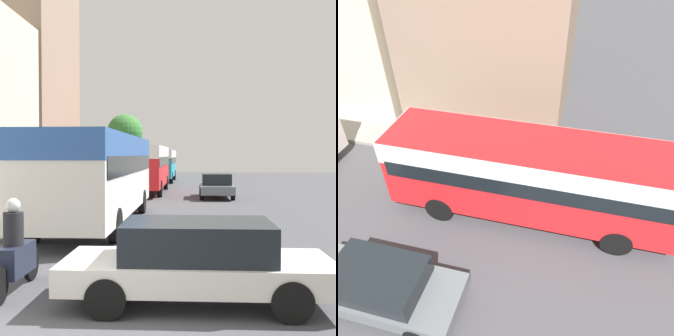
# 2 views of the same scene
# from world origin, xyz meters

# --- Properties ---
(building_midblock) EXTENTS (6.97, 7.62, 8.58)m
(building_midblock) POSITION_xyz_m (-9.69, 12.72, 4.29)
(building_midblock) COLOR beige
(building_midblock) RESTS_ON ground_plane
(bus_following) EXTENTS (2.50, 9.78, 3.04)m
(bus_following) POSITION_xyz_m (-1.72, 24.42, 1.98)
(bus_following) COLOR red
(bus_following) RESTS_ON ground_plane
(car_far_curb) EXTENTS (1.92, 4.55, 1.42)m
(car_far_curb) POSITION_xyz_m (2.71, 21.10, 0.75)
(car_far_curb) COLOR slate
(car_far_curb) RESTS_ON ground_plane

